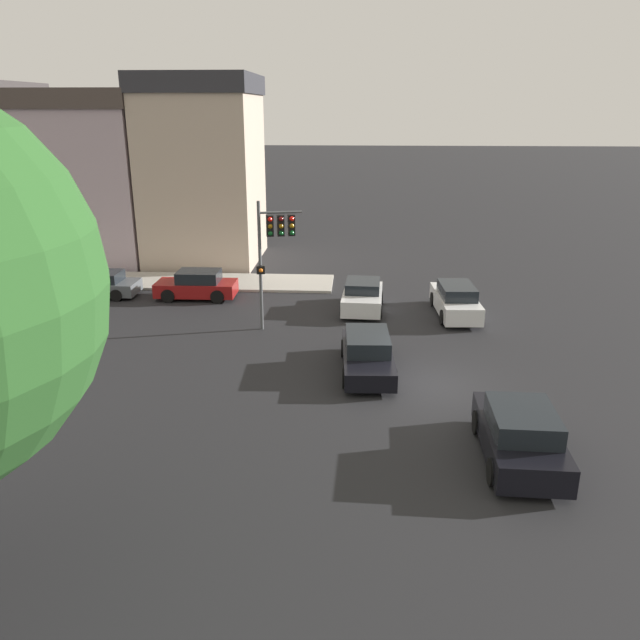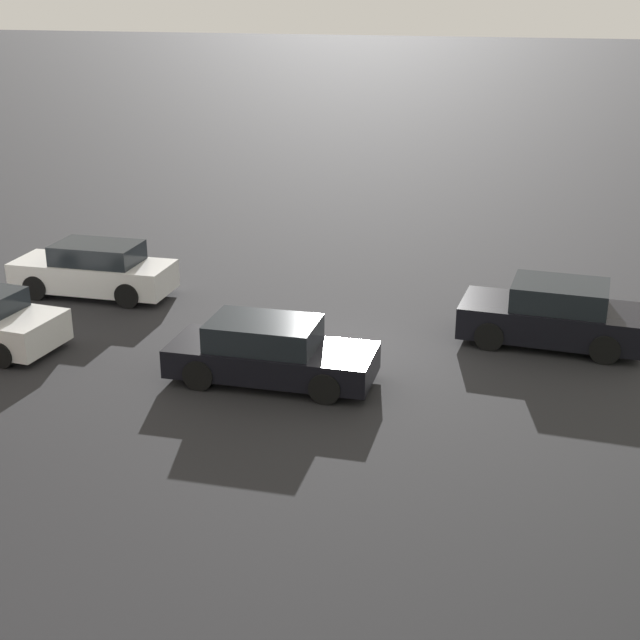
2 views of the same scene
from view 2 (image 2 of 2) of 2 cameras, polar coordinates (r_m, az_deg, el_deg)
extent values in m
plane|color=black|center=(21.86, 1.44, -1.99)|extent=(300.00, 300.00, 0.00)
cube|color=black|center=(20.06, -3.09, -2.55)|extent=(4.70, 1.99, 0.65)
cube|color=black|center=(19.88, -3.63, -0.85)|extent=(2.47, 1.68, 0.59)
cylinder|color=black|center=(20.53, 1.45, -2.47)|extent=(0.71, 0.25, 0.70)
cylinder|color=black|center=(19.03, 0.32, -4.39)|extent=(0.71, 0.25, 0.70)
cylinder|color=black|center=(21.29, -6.11, -1.72)|extent=(0.71, 0.25, 0.70)
cylinder|color=black|center=(19.85, -7.77, -3.49)|extent=(0.71, 0.25, 0.70)
cube|color=black|center=(22.85, 14.51, -0.04)|extent=(4.43, 2.07, 0.79)
cube|color=black|center=(22.62, 15.11, 1.57)|extent=(2.33, 1.78, 0.61)
cylinder|color=black|center=(22.18, 10.78, -1.02)|extent=(0.73, 0.24, 0.72)
cylinder|color=black|center=(23.89, 11.40, 0.52)|extent=(0.73, 0.24, 0.72)
cylinder|color=black|center=(22.05, 17.77, -1.80)|extent=(0.73, 0.24, 0.72)
cylinder|color=black|center=(23.77, 17.89, -0.19)|extent=(0.73, 0.24, 0.72)
cylinder|color=black|center=(23.35, -17.07, -0.58)|extent=(0.65, 0.25, 0.64)
cylinder|color=black|center=(22.10, -19.67, -2.10)|extent=(0.65, 0.25, 0.64)
cube|color=silver|center=(26.48, -14.29, 2.80)|extent=(4.66, 1.91, 0.80)
cube|color=black|center=(26.20, -14.07, 4.19)|extent=(2.45, 1.61, 0.56)
cylinder|color=black|center=(26.59, -17.75, 1.98)|extent=(0.72, 0.25, 0.71)
cylinder|color=black|center=(27.89, -16.09, 3.01)|extent=(0.72, 0.25, 0.71)
cylinder|color=black|center=(25.24, -12.22, 1.54)|extent=(0.72, 0.25, 0.71)
cylinder|color=black|center=(26.61, -10.75, 2.63)|extent=(0.72, 0.25, 0.71)
camera|label=1|loc=(22.74, 61.00, 12.83)|focal=35.00mm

